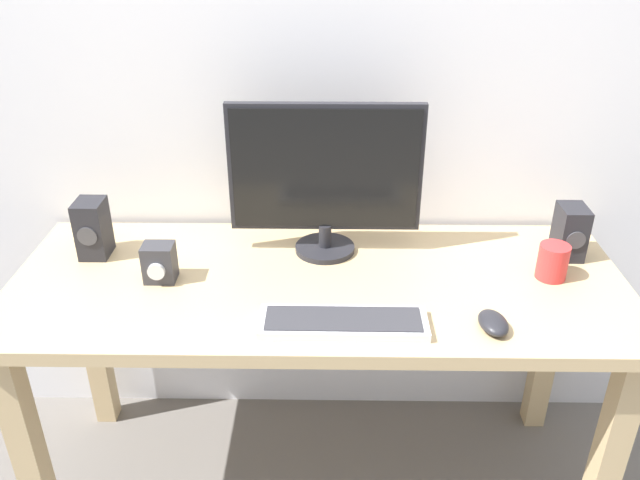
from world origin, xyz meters
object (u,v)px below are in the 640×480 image
(speaker_left, at_px, (93,228))
(mouse, at_px, (493,323))
(desk, at_px, (318,311))
(monitor, at_px, (325,176))
(speaker_right, at_px, (570,232))
(coffee_mug, at_px, (553,262))
(audio_controller, at_px, (159,263))
(keyboard_primary, at_px, (343,323))

(speaker_left, bearing_deg, mouse, -18.16)
(desk, relative_size, monitor, 3.10)
(monitor, distance_m, speaker_right, 0.71)
(monitor, xyz_separation_m, speaker_left, (-0.66, -0.04, -0.15))
(coffee_mug, bearing_deg, desk, -178.27)
(mouse, height_order, speaker_right, speaker_right)
(speaker_right, xyz_separation_m, coffee_mug, (-0.08, -0.12, -0.03))
(speaker_right, xyz_separation_m, audio_controller, (-1.13, -0.15, -0.02))
(mouse, xyz_separation_m, audio_controller, (-0.84, 0.21, 0.03))
(mouse, bearing_deg, coffee_mug, 42.13)
(speaker_right, bearing_deg, mouse, -128.69)
(mouse, height_order, coffee_mug, coffee_mug)
(coffee_mug, bearing_deg, keyboard_primary, -157.25)
(monitor, distance_m, keyboard_primary, 0.45)
(desk, height_order, audio_controller, audio_controller)
(keyboard_primary, relative_size, mouse, 3.88)
(audio_controller, xyz_separation_m, coffee_mug, (1.05, 0.03, -0.00))
(desk, distance_m, speaker_left, 0.68)
(desk, xyz_separation_m, coffee_mug, (0.63, 0.02, 0.15))
(monitor, relative_size, speaker_left, 3.20)
(speaker_right, relative_size, speaker_left, 0.91)
(monitor, relative_size, audio_controller, 5.11)
(keyboard_primary, height_order, audio_controller, audio_controller)
(desk, height_order, speaker_right, speaker_right)
(monitor, height_order, coffee_mug, monitor)
(speaker_right, xyz_separation_m, speaker_left, (-1.35, -0.01, 0.01))
(monitor, bearing_deg, coffee_mug, -13.71)
(monitor, relative_size, mouse, 5.14)
(monitor, height_order, speaker_left, monitor)
(desk, bearing_deg, audio_controller, -178.85)
(desk, xyz_separation_m, monitor, (0.02, 0.17, 0.34))
(monitor, bearing_deg, mouse, -43.91)
(keyboard_primary, height_order, coffee_mug, coffee_mug)
(mouse, distance_m, coffee_mug, 0.32)
(speaker_left, bearing_deg, desk, -11.28)
(speaker_left, xyz_separation_m, audio_controller, (0.22, -0.14, -0.03))
(keyboard_primary, bearing_deg, speaker_right, 29.06)
(mouse, height_order, speaker_left, speaker_left)
(coffee_mug, bearing_deg, speaker_left, 175.10)
(desk, relative_size, audio_controller, 15.85)
(speaker_left, height_order, audio_controller, speaker_left)
(monitor, xyz_separation_m, coffee_mug, (0.61, -0.15, -0.18))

